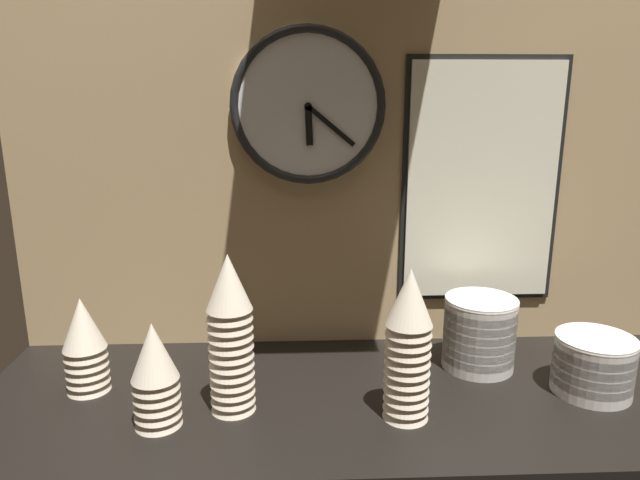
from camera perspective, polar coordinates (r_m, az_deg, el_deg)
The scene contains 10 objects.
ground_plane at distance 1.24m, azimuth 4.70°, elevation -15.55°, with size 1.60×0.56×0.04m, color black.
wall_tiled_back at distance 1.34m, azimuth 3.78°, elevation 11.26°, with size 1.60×0.03×1.05m.
cup_stack_center_left at distance 1.10m, azimuth -8.94°, elevation -9.28°, with size 0.09×0.09×0.32m.
cup_stack_center_right at distance 1.08m, azimuth 8.80°, elevation -10.32°, with size 0.09×0.09×0.30m.
cup_stack_left at distance 1.11m, azimuth -16.16°, elevation -12.83°, with size 0.09×0.09×0.20m.
cup_stack_far_left at distance 1.28m, azimuth -22.47°, elevation -9.67°, with size 0.09×0.09×0.20m.
bowl_stack_right at distance 1.33m, azimuth 15.65°, elevation -8.78°, with size 0.16×0.16×0.16m.
bowl_stack_far_right at distance 1.32m, azimuth 25.66°, elevation -11.03°, with size 0.16×0.16×0.12m.
wall_clock at distance 1.30m, azimuth -1.20°, elevation 13.22°, with size 0.35×0.03×0.35m.
menu_board at distance 1.39m, azimuth 15.85°, elevation 5.53°, with size 0.38×0.01×0.57m.
Camera 1 is at (-0.14, -1.06, 0.60)m, focal length 32.00 mm.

